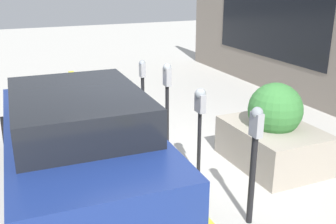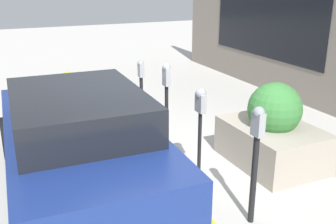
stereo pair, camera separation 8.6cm
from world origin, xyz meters
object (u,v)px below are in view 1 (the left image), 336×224
Objects in this scene: planter_box at (273,133)px; parked_car_front at (78,135)px; parking_meter_fourth at (143,84)px; parking_meter_nearest at (254,151)px; parking_meter_middle at (167,91)px; parking_meter_second at (200,112)px.

parked_car_front is at bearing 79.31° from planter_box.
parking_meter_nearest is at bearing -179.01° from parking_meter_fourth.
parking_meter_middle is 1.13× the size of parking_meter_fourth.
parking_meter_fourth is (2.39, -0.01, -0.17)m from parking_meter_second.
parking_meter_second reaches higher than parking_meter_fourth.
parking_meter_middle is (1.16, 0.01, 0.01)m from parking_meter_second.
parked_car_front reaches higher than parking_meter_second.
parking_meter_nearest is 0.34× the size of parked_car_front.
parked_car_front is (-1.83, 1.64, -0.12)m from parking_meter_fourth.
planter_box is (-2.38, -1.32, -0.37)m from parking_meter_fourth.
parking_meter_second is at bearing 90.21° from planter_box.
parking_meter_fourth is 0.31× the size of parked_car_front.
parking_meter_second is 0.91× the size of parking_meter_middle.
parked_car_front is at bearing 43.68° from parking_meter_nearest.
planter_box is (0.00, -1.33, -0.55)m from parking_meter_second.
parking_meter_middle is 1.76m from parked_car_front.
parking_meter_fourth is (3.61, 0.06, -0.07)m from parking_meter_nearest.
parking_meter_second is at bearing 3.25° from parking_meter_nearest.
parking_meter_second is 0.32× the size of parked_car_front.
parking_meter_second is 1.16m from parking_meter_middle.
parked_car_front is at bearing 109.96° from parking_meter_middle.
parking_meter_second is 0.88× the size of planter_box.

